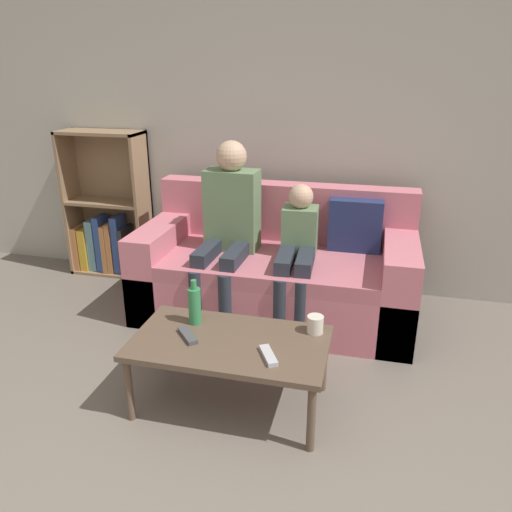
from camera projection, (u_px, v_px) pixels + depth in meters
The scene contains 10 objects.
wall_back at pixel (285, 118), 3.67m from camera, with size 12.00×0.06×2.60m.
couch at pixel (277, 273), 3.51m from camera, with size 1.87×0.88×0.87m.
bookshelf at pixel (108, 221), 4.17m from camera, with size 0.67×0.28×1.19m.
coffee_table at pixel (230, 347), 2.51m from camera, with size 0.99×0.55×0.38m.
person_adult at pixel (229, 218), 3.36m from camera, with size 0.37×0.62×1.21m.
person_child at pixel (297, 249), 3.26m from camera, with size 0.26×0.62×0.94m.
cup_near at pixel (315, 324), 2.56m from camera, with size 0.09×0.09×0.09m.
tv_remote_0 at pixel (268, 355), 2.35m from camera, with size 0.12×0.17×0.02m.
tv_remote_1 at pixel (188, 335), 2.52m from camera, with size 0.15×0.16×0.02m.
bottle at pixel (195, 305), 2.63m from camera, with size 0.07×0.07×0.25m.
Camera 1 is at (0.70, -1.02, 1.68)m, focal length 35.00 mm.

